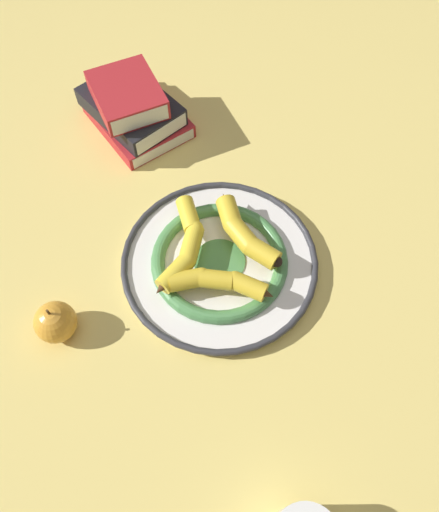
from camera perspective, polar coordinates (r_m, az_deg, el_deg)
name	(u,v)px	position (r m, az deg, el deg)	size (l,w,h in m)	color
ground_plane	(211,279)	(0.88, -1.01, -2.69)	(2.80, 2.80, 0.00)	#E5CC6B
decorative_bowl	(219,262)	(0.88, 0.00, -0.67)	(0.35, 0.35, 0.03)	white
banana_a	(220,282)	(0.83, 0.05, -2.98)	(0.17, 0.11, 0.03)	gold
banana_b	(186,245)	(0.86, -3.86, 1.26)	(0.13, 0.18, 0.03)	yellow
banana_c	(243,232)	(0.87, 2.69, 2.75)	(0.07, 0.18, 0.04)	gold
book_stack	(133,108)	(1.08, -9.87, 16.28)	(0.21, 0.24, 0.12)	#AD2328
apple	(55,321)	(0.86, -18.25, -7.08)	(0.07, 0.07, 0.08)	gold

